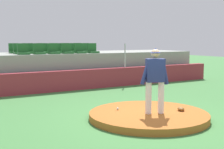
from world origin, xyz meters
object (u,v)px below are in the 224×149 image
(baseball, at_px, (118,109))
(stadium_chair_9, at_px, (60,50))
(stadium_chair_5, at_px, (93,50))
(stadium_chair_16, at_px, (66,49))
(stadium_chair_12, at_px, (14,50))
(stadium_chair_17, at_px, (78,49))
(pitcher, at_px, (155,76))
(stadium_chair_10, at_px, (73,50))
(stadium_chair_4, at_px, (80,50))
(stadium_chair_7, at_px, (33,50))
(fielding_glove, at_px, (181,109))
(stadium_chair_8, at_px, (47,50))
(stadium_chair_14, at_px, (42,50))
(stadium_chair_3, at_px, (67,50))
(stadium_chair_11, at_px, (86,50))
(stadium_chair_0, at_px, (23,51))
(stadium_chair_1, at_px, (39,51))
(stadium_chair_6, at_px, (19,51))
(stadium_chair_15, at_px, (54,50))
(stadium_chair_2, at_px, (53,51))
(stadium_chair_13, at_px, (28,50))

(baseball, height_order, stadium_chair_9, stadium_chair_9)
(stadium_chair_9, bearing_deg, stadium_chair_5, 145.54)
(baseball, bearing_deg, stadium_chair_16, 78.60)
(stadium_chair_12, relative_size, stadium_chair_17, 1.00)
(pitcher, distance_m, stadium_chair_10, 8.16)
(stadium_chair_4, bearing_deg, stadium_chair_7, -22.77)
(stadium_chair_7, bearing_deg, fielding_glove, 103.83)
(stadium_chair_8, height_order, stadium_chair_14, same)
(stadium_chair_3, bearing_deg, stadium_chair_8, -53.15)
(stadium_chair_8, relative_size, stadium_chair_11, 1.00)
(stadium_chair_3, bearing_deg, stadium_chair_0, -1.02)
(stadium_chair_7, bearing_deg, baseball, 93.72)
(stadium_chair_12, height_order, stadium_chair_16, same)
(stadium_chair_5, bearing_deg, pitcher, 76.84)
(stadium_chair_5, relative_size, stadium_chair_11, 1.00)
(stadium_chair_9, bearing_deg, stadium_chair_16, -126.64)
(fielding_glove, bearing_deg, stadium_chair_8, 42.26)
(stadium_chair_1, distance_m, stadium_chair_7, 0.89)
(fielding_glove, relative_size, stadium_chair_12, 0.60)
(stadium_chair_10, bearing_deg, pitcher, 83.16)
(stadium_chair_4, bearing_deg, stadium_chair_0, -0.11)
(stadium_chair_7, bearing_deg, stadium_chair_9, -179.25)
(stadium_chair_6, height_order, stadium_chair_15, same)
(stadium_chair_3, relative_size, stadium_chair_17, 1.00)
(pitcher, relative_size, stadium_chair_4, 3.71)
(stadium_chair_2, relative_size, stadium_chair_6, 1.00)
(stadium_chair_17, bearing_deg, stadium_chair_7, 17.67)
(baseball, xyz_separation_m, stadium_chair_14, (0.27, 8.08, 1.55))
(stadium_chair_3, bearing_deg, stadium_chair_16, -110.27)
(stadium_chair_3, bearing_deg, fielding_glove, 94.71)
(stadium_chair_16, bearing_deg, stadium_chair_13, -0.45)
(stadium_chair_9, relative_size, stadium_chair_14, 1.00)
(stadium_chair_2, distance_m, stadium_chair_12, 2.32)
(stadium_chair_8, height_order, stadium_chair_9, same)
(stadium_chair_13, bearing_deg, stadium_chair_10, 156.31)
(pitcher, height_order, stadium_chair_1, stadium_chair_1)
(pitcher, relative_size, stadium_chair_12, 3.71)
(stadium_chair_4, bearing_deg, stadium_chair_16, -89.36)
(stadium_chair_9, bearing_deg, stadium_chair_14, -51.51)
(pitcher, relative_size, stadium_chair_1, 3.71)
(fielding_glove, distance_m, stadium_chair_2, 7.56)
(stadium_chair_3, height_order, stadium_chair_12, same)
(stadium_chair_5, relative_size, stadium_chair_17, 1.00)
(pitcher, bearing_deg, fielding_glove, 13.76)
(stadium_chair_5, bearing_deg, stadium_chair_7, -18.22)
(baseball, bearing_deg, stadium_chair_0, 100.30)
(stadium_chair_7, relative_size, stadium_chair_11, 1.00)
(stadium_chair_7, bearing_deg, stadium_chair_15, -147.66)
(stadium_chair_2, bearing_deg, stadium_chair_12, -52.42)
(stadium_chair_5, relative_size, stadium_chair_7, 1.00)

